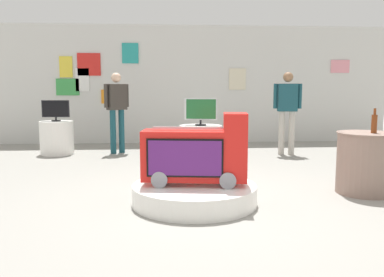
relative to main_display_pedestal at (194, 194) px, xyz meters
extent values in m
plane|color=gray|center=(0.23, 0.03, -0.11)|extent=(30.00, 30.00, 0.00)
cube|color=silver|center=(0.23, 5.39, 1.31)|extent=(10.10, 0.10, 2.86)
cube|color=teal|center=(-1.13, 5.32, 2.06)|extent=(0.39, 0.02, 0.48)
cube|color=orange|center=(-1.66, 5.32, 1.03)|extent=(0.36, 0.02, 0.33)
cube|color=white|center=(-2.28, 5.32, 1.43)|extent=(0.32, 0.02, 0.54)
cube|color=beige|center=(1.48, 5.32, 1.45)|extent=(0.42, 0.02, 0.52)
cube|color=red|center=(-2.11, 5.32, 1.79)|extent=(0.54, 0.02, 0.53)
cube|color=pink|center=(4.07, 5.32, 1.77)|extent=(0.47, 0.02, 0.32)
cube|color=green|center=(-2.63, 5.32, 1.26)|extent=(0.54, 0.02, 0.40)
cube|color=yellow|center=(-2.65, 5.32, 1.73)|extent=(0.30, 0.02, 0.50)
cylinder|color=white|center=(0.00, 0.00, 0.00)|extent=(1.44, 1.44, 0.23)
cylinder|color=gray|center=(-0.38, 0.05, 0.21)|extent=(0.24, 0.45, 0.19)
cylinder|color=gray|center=(0.38, -0.05, 0.21)|extent=(0.24, 0.45, 0.19)
cube|color=red|center=(0.00, 0.00, 0.46)|extent=(1.23, 0.53, 0.57)
cube|color=red|center=(0.46, -0.06, 0.84)|extent=(0.31, 0.41, 0.20)
cube|color=black|center=(-0.12, -0.19, 0.46)|extent=(0.84, 0.13, 0.43)
cube|color=#561E6B|center=(-0.12, -0.19, 0.46)|extent=(0.80, 0.13, 0.39)
cube|color=#B2B2B7|center=(0.00, 0.00, 0.77)|extent=(0.95, 0.16, 0.02)
cylinder|color=white|center=(0.32, 2.62, 0.22)|extent=(0.76, 0.76, 0.68)
cylinder|color=black|center=(0.32, 2.62, 0.57)|extent=(0.20, 0.20, 0.02)
cylinder|color=black|center=(0.32, 2.62, 0.62)|extent=(0.04, 0.04, 0.08)
cube|color=silver|center=(0.32, 2.62, 0.85)|extent=(0.57, 0.15, 0.39)
cube|color=#1E5B2D|center=(0.32, 2.60, 0.85)|extent=(0.52, 0.12, 0.35)
cylinder|color=white|center=(-2.52, 3.76, 0.22)|extent=(0.67, 0.67, 0.68)
cylinder|color=black|center=(-2.52, 3.76, 0.57)|extent=(0.18, 0.18, 0.02)
cylinder|color=black|center=(-2.52, 3.76, 0.61)|extent=(0.04, 0.04, 0.06)
cube|color=black|center=(-2.52, 3.76, 0.82)|extent=(0.54, 0.04, 0.34)
cube|color=black|center=(-2.52, 3.74, 0.82)|extent=(0.50, 0.02, 0.31)
cylinder|color=gray|center=(2.21, 0.32, 0.28)|extent=(0.70, 0.70, 0.78)
cylinder|color=gray|center=(2.21, 0.32, 0.66)|extent=(0.73, 0.73, 0.02)
cylinder|color=brown|center=(2.25, 0.24, 0.78)|extent=(0.07, 0.07, 0.23)
cylinder|color=brown|center=(2.25, 0.24, 0.94)|extent=(0.03, 0.03, 0.08)
cylinder|color=#B2ADA3|center=(2.03, 3.38, 0.33)|extent=(0.12, 0.12, 0.88)
cylinder|color=#B2ADA3|center=(2.23, 3.35, 0.33)|extent=(0.12, 0.12, 0.88)
cube|color=#194751|center=(2.13, 3.36, 1.04)|extent=(0.41, 0.26, 0.55)
sphere|color=#8C6647|center=(2.13, 3.36, 1.45)|extent=(0.20, 0.20, 0.20)
cylinder|color=#194751|center=(1.90, 3.40, 1.07)|extent=(0.08, 0.08, 0.49)
cylinder|color=#194751|center=(2.37, 3.32, 1.07)|extent=(0.08, 0.08, 0.49)
cylinder|color=#194751|center=(-1.38, 3.75, 0.34)|extent=(0.12, 0.12, 0.90)
cylinder|color=#194751|center=(-1.22, 3.87, 0.34)|extent=(0.12, 0.12, 0.90)
cube|color=#38332D|center=(-1.30, 3.81, 1.05)|extent=(0.43, 0.38, 0.52)
sphere|color=beige|center=(-1.30, 3.81, 1.44)|extent=(0.20, 0.20, 0.20)
cylinder|color=#38332D|center=(-1.50, 3.67, 1.07)|extent=(0.08, 0.08, 0.47)
cylinder|color=#38332D|center=(-1.11, 3.95, 1.07)|extent=(0.08, 0.08, 0.47)
camera|label=1|loc=(-0.35, -4.53, 1.21)|focal=37.52mm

